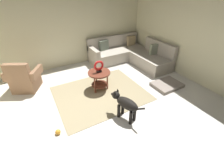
% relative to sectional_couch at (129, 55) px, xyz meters
% --- Properties ---
extents(ground_plane, '(6.00, 6.00, 0.10)m').
position_rel_sectional_couch_xyz_m(ground_plane, '(-1.99, -2.01, -0.34)').
color(ground_plane, silver).
extents(wall_back, '(6.00, 0.12, 2.70)m').
position_rel_sectional_couch_xyz_m(wall_back, '(-1.99, 0.93, 1.06)').
color(wall_back, beige).
rests_on(wall_back, ground_plane).
extents(wall_right, '(0.12, 6.00, 2.70)m').
position_rel_sectional_couch_xyz_m(wall_right, '(0.95, -2.01, 1.06)').
color(wall_right, beige).
rests_on(wall_right, ground_plane).
extents(area_rug, '(2.30, 1.90, 0.01)m').
position_rel_sectional_couch_xyz_m(area_rug, '(-1.84, -1.31, -0.29)').
color(area_rug, tan).
rests_on(area_rug, ground_plane).
extents(sectional_couch, '(2.20, 2.25, 0.88)m').
position_rel_sectional_couch_xyz_m(sectional_couch, '(0.00, 0.00, 0.00)').
color(sectional_couch, '#B2A899').
rests_on(sectional_couch, ground_plane).
extents(armchair, '(0.99, 0.90, 0.88)m').
position_rel_sectional_couch_xyz_m(armchair, '(-3.54, -0.14, 0.03)').
color(armchair, '#936B4C').
rests_on(armchair, ground_plane).
extents(side_table, '(0.60, 0.60, 0.54)m').
position_rel_sectional_couch_xyz_m(side_table, '(-1.77, -1.11, 0.12)').
color(side_table, brown).
rests_on(side_table, ground_plane).
extents(torus_sculpture, '(0.28, 0.08, 0.33)m').
position_rel_sectional_couch_xyz_m(torus_sculpture, '(-1.77, -1.11, 0.42)').
color(torus_sculpture, black).
rests_on(torus_sculpture, side_table).
extents(dog_bed_mat, '(0.80, 0.60, 0.09)m').
position_rel_sectional_couch_xyz_m(dog_bed_mat, '(-0.01, -1.93, -0.25)').
color(dog_bed_mat, gray).
rests_on(dog_bed_mat, ground_plane).
extents(dog, '(0.38, 0.82, 0.63)m').
position_rel_sectional_couch_xyz_m(dog, '(-1.76, -2.37, 0.09)').
color(dog, black).
rests_on(dog, ground_plane).
extents(dog_toy_ball, '(0.10, 0.10, 0.10)m').
position_rel_sectional_couch_xyz_m(dog_toy_ball, '(-3.14, -2.11, -0.24)').
color(dog_toy_ball, orange).
rests_on(dog_toy_ball, ground_plane).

